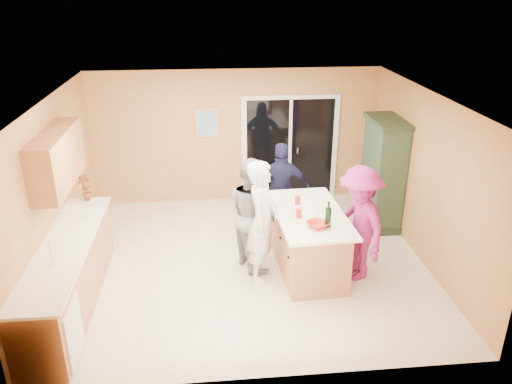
{
  "coord_description": "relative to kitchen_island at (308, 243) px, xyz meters",
  "views": [
    {
      "loc": [
        -0.53,
        -6.78,
        4.09
      ],
      "look_at": [
        0.15,
        0.1,
        1.15
      ],
      "focal_mm": 35.0,
      "sensor_mm": 36.0,
      "label": 1
    }
  ],
  "objects": [
    {
      "name": "serving_bowl",
      "position": [
        0.02,
        -0.47,
        0.54
      ],
      "size": [
        0.38,
        0.38,
        0.07
      ],
      "primitive_type": "imported",
      "rotation": [
        0.0,
        0.0,
        0.38
      ],
      "color": "red",
      "rests_on": "kitchen_island"
    },
    {
      "name": "wall_back",
      "position": [
        -0.9,
        2.8,
        0.85
      ],
      "size": [
        5.5,
        0.1,
        2.6
      ],
      "primitive_type": "cube",
      "color": "#E6B15E",
      "rests_on": "ground"
    },
    {
      "name": "green_hutch",
      "position": [
        1.59,
        1.44,
        0.5
      ],
      "size": [
        0.56,
        1.06,
        1.95
      ],
      "color": "#203321",
      "rests_on": "floor"
    },
    {
      "name": "wall_front",
      "position": [
        -0.9,
        -2.2,
        0.85
      ],
      "size": [
        5.5,
        0.1,
        2.6
      ],
      "primitive_type": "cube",
      "color": "#E6B15E",
      "rests_on": "ground"
    },
    {
      "name": "woman_grey",
      "position": [
        -0.81,
        0.25,
        0.42
      ],
      "size": [
        0.92,
        1.02,
        1.73
      ],
      "primitive_type": "imported",
      "rotation": [
        0.0,
        0.0,
        1.94
      ],
      "color": "gray",
      "rests_on": "floor"
    },
    {
      "name": "woman_white",
      "position": [
        -0.71,
        -0.15,
        0.47
      ],
      "size": [
        0.64,
        0.78,
        1.83
      ],
      "primitive_type": "imported",
      "rotation": [
        0.0,
        0.0,
        1.22
      ],
      "color": "white",
      "rests_on": "floor"
    },
    {
      "name": "sliding_door",
      "position": [
        0.15,
        2.76,
        0.6
      ],
      "size": [
        1.9,
        0.07,
        2.1
      ],
      "color": "silver",
      "rests_on": "floor"
    },
    {
      "name": "tulip_vase",
      "position": [
        -3.35,
        0.82,
        0.7
      ],
      "size": [
        0.27,
        0.23,
        0.43
      ],
      "primitive_type": "imported",
      "rotation": [
        0.0,
        0.0,
        -0.39
      ],
      "color": "#AB111B",
      "rests_on": "left_cabinet_run"
    },
    {
      "name": "woman_magenta",
      "position": [
        0.67,
        -0.24,
        0.42
      ],
      "size": [
        0.9,
        1.24,
        1.73
      ],
      "primitive_type": "imported",
      "rotation": [
        0.0,
        0.0,
        -1.32
      ],
      "color": "#9B2177",
      "rests_on": "floor"
    },
    {
      "name": "ceiling",
      "position": [
        -0.9,
        0.3,
        2.15
      ],
      "size": [
        5.5,
        5.0,
        0.1
      ],
      "primitive_type": "cube",
      "color": "silver",
      "rests_on": "wall_back"
    },
    {
      "name": "wall_right",
      "position": [
        1.85,
        0.3,
        0.85
      ],
      "size": [
        0.1,
        5.0,
        2.6
      ],
      "primitive_type": "cube",
      "color": "#E6B15E",
      "rests_on": "ground"
    },
    {
      "name": "white_plate",
      "position": [
        0.06,
        0.11,
        0.52
      ],
      "size": [
        0.29,
        0.29,
        0.02
      ],
      "primitive_type": "cylinder",
      "rotation": [
        0.0,
        0.0,
        0.35
      ],
      "color": "white",
      "rests_on": "kitchen_island"
    },
    {
      "name": "wine_bottle",
      "position": [
        0.16,
        -0.46,
        0.65
      ],
      "size": [
        0.09,
        0.09,
        0.37
      ],
      "rotation": [
        0.0,
        0.0,
        0.22
      ],
      "color": "black",
      "rests_on": "kitchen_island"
    },
    {
      "name": "left_cabinet_run",
      "position": [
        -3.35,
        -0.75,
        0.01
      ],
      "size": [
        0.65,
        3.05,
        1.24
      ],
      "color": "#C1744B",
      "rests_on": "floor"
    },
    {
      "name": "upper_cabinets",
      "position": [
        -3.48,
        0.1,
        1.43
      ],
      "size": [
        0.35,
        1.6,
        0.75
      ],
      "primitive_type": "cube",
      "color": "#C1744B",
      "rests_on": "wall_left"
    },
    {
      "name": "floor",
      "position": [
        -0.9,
        0.3,
        -0.45
      ],
      "size": [
        5.5,
        5.5,
        0.0
      ],
      "primitive_type": "plane",
      "color": "silver",
      "rests_on": "ground"
    },
    {
      "name": "wall_left",
      "position": [
        -3.65,
        0.3,
        0.85
      ],
      "size": [
        0.1,
        5.0,
        2.6
      ],
      "primitive_type": "cube",
      "color": "#E6B15E",
      "rests_on": "ground"
    },
    {
      "name": "framed_picture",
      "position": [
        -1.45,
        2.77,
        1.15
      ],
      "size": [
        0.46,
        0.04,
        0.56
      ],
      "color": "tan",
      "rests_on": "wall_back"
    },
    {
      "name": "tumbler_near",
      "position": [
        -0.12,
        0.32,
        0.57
      ],
      "size": [
        0.09,
        0.09,
        0.12
      ],
      "primitive_type": "cylinder",
      "rotation": [
        0.0,
        0.0,
        -0.06
      ],
      "color": "red",
      "rests_on": "kitchen_island"
    },
    {
      "name": "woman_navy",
      "position": [
        -0.23,
        1.22,
        0.37
      ],
      "size": [
        0.98,
        0.44,
        1.64
      ],
      "primitive_type": "imported",
      "rotation": [
        0.0,
        0.0,
        3.1
      ],
      "color": "#1A1B3A",
      "rests_on": "floor"
    },
    {
      "name": "kitchen_island",
      "position": [
        0.0,
        0.0,
        0.0
      ],
      "size": [
        1.08,
        1.87,
        0.96
      ],
      "rotation": [
        0.0,
        0.0,
        0.05
      ],
      "color": "#C1744B",
      "rests_on": "floor"
    },
    {
      "name": "tumbler_far",
      "position": [
        -0.19,
        -0.14,
        0.57
      ],
      "size": [
        0.1,
        0.1,
        0.12
      ],
      "primitive_type": "cylinder",
      "rotation": [
        0.0,
        0.0,
        0.21
      ],
      "color": "red",
      "rests_on": "kitchen_island"
    }
  ]
}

